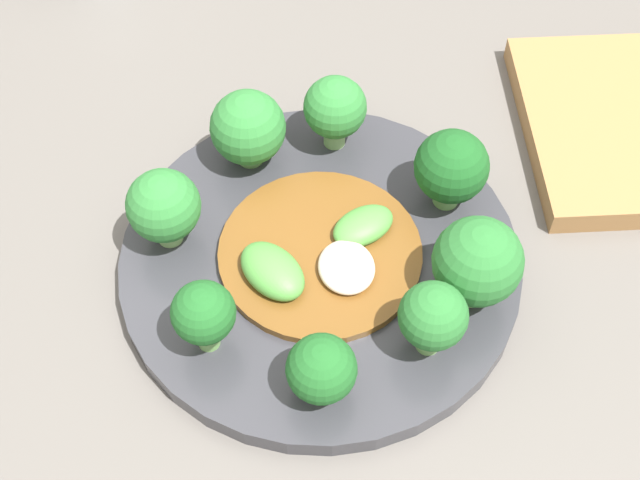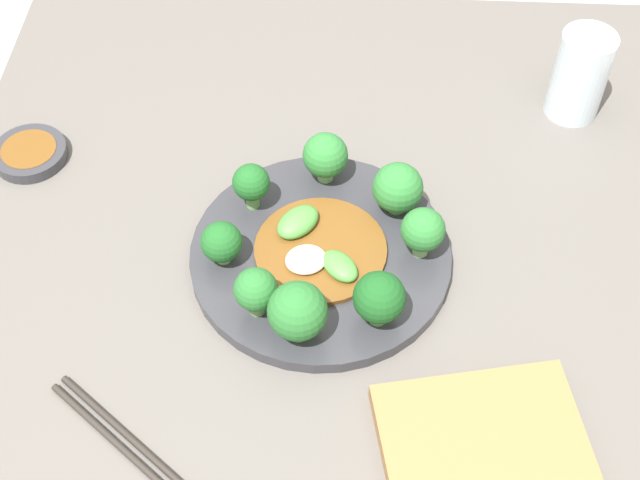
# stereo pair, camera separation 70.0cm
# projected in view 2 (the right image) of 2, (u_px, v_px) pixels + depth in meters

# --- Properties ---
(table) EXTENTS (0.93, 0.86, 0.75)m
(table) POSITION_uv_depth(u_px,v_px,m) (321.00, 413.00, 1.27)
(table) COLOR #5B5651
(table) RESTS_ON ground_plane
(plate) EXTENTS (0.28, 0.28, 0.02)m
(plate) POSITION_uv_depth(u_px,v_px,m) (320.00, 256.00, 0.97)
(plate) COLOR #333338
(plate) RESTS_ON table
(broccoli_south) EXTENTS (0.05, 0.05, 0.06)m
(broccoli_south) POSITION_uv_depth(u_px,v_px,m) (423.00, 230.00, 0.93)
(broccoli_south) COLOR #89B76B
(broccoli_south) RESTS_ON plate
(broccoli_east) EXTENTS (0.05, 0.05, 0.06)m
(broccoli_east) POSITION_uv_depth(u_px,v_px,m) (321.00, 156.00, 1.00)
(broccoli_east) COLOR #89B76B
(broccoli_east) RESTS_ON plate
(broccoli_northwest) EXTENTS (0.04, 0.04, 0.06)m
(broccoli_northwest) POSITION_uv_depth(u_px,v_px,m) (256.00, 290.00, 0.88)
(broccoli_northwest) COLOR #70A356
(broccoli_northwest) RESTS_ON plate
(broccoli_northeast) EXTENTS (0.04, 0.04, 0.06)m
(broccoli_northeast) POSITION_uv_depth(u_px,v_px,m) (251.00, 183.00, 0.97)
(broccoli_northeast) COLOR #70A356
(broccoli_northeast) RESTS_ON plate
(broccoli_southwest) EXTENTS (0.05, 0.05, 0.07)m
(broccoli_southwest) POSITION_uv_depth(u_px,v_px,m) (379.00, 298.00, 0.88)
(broccoli_southwest) COLOR #70A356
(broccoli_southwest) RESTS_ON plate
(broccoli_southeast) EXTENTS (0.06, 0.06, 0.06)m
(broccoli_southeast) POSITION_uv_depth(u_px,v_px,m) (398.00, 188.00, 0.97)
(broccoli_southeast) COLOR #70A356
(broccoli_southeast) RESTS_ON plate
(broccoli_west) EXTENTS (0.06, 0.06, 0.07)m
(broccoli_west) POSITION_uv_depth(u_px,v_px,m) (298.00, 312.00, 0.86)
(broccoli_west) COLOR #7AAD5B
(broccoli_west) RESTS_ON plate
(broccoli_north) EXTENTS (0.04, 0.04, 0.05)m
(broccoli_north) POSITION_uv_depth(u_px,v_px,m) (222.00, 242.00, 0.93)
(broccoli_north) COLOR #89B76B
(broccoli_north) RESTS_ON plate
(stirfry_center) EXTENTS (0.14, 0.14, 0.02)m
(stirfry_center) POSITION_uv_depth(u_px,v_px,m) (316.00, 247.00, 0.95)
(stirfry_center) COLOR brown
(stirfry_center) RESTS_ON plate
(drinking_glass) EXTENTS (0.07, 0.07, 0.11)m
(drinking_glass) POSITION_uv_depth(u_px,v_px,m) (580.00, 75.00, 1.08)
(drinking_glass) COLOR silver
(drinking_glass) RESTS_ON table
(chopsticks) EXTENTS (0.16, 0.20, 0.01)m
(chopsticks) POSITION_uv_depth(u_px,v_px,m) (139.00, 455.00, 0.83)
(chopsticks) COLOR #2D2823
(chopsticks) RESTS_ON table
(sauce_dish) EXTENTS (0.09, 0.09, 0.02)m
(sauce_dish) POSITION_uv_depth(u_px,v_px,m) (30.00, 153.00, 1.06)
(sauce_dish) COLOR #333338
(sauce_dish) RESTS_ON table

